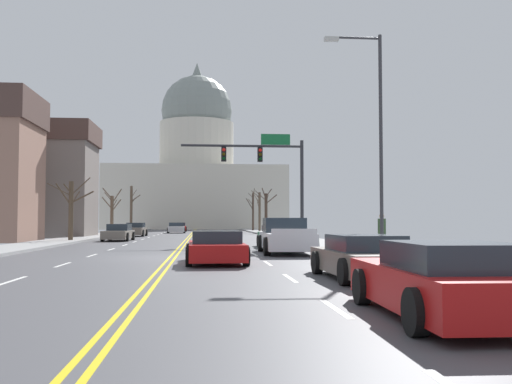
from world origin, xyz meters
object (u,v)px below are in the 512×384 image
at_px(sedan_near_00, 277,237).
at_px(sedan_oncoming_01, 135,230).
at_px(sedan_near_02, 216,248).
at_px(street_lamp_right, 374,125).
at_px(sedan_near_03, 364,258).
at_px(pickup_truck_near_01, 286,237).
at_px(pedestrian_00, 382,231).
at_px(sedan_oncoming_00, 119,233).
at_px(sedan_oncoming_02, 176,228).
at_px(sedan_oncoming_03, 179,227).
at_px(signal_gantry, 268,165).
at_px(sedan_near_04, 445,281).

relative_size(sedan_near_00, sedan_oncoming_01, 0.99).
height_order(sedan_near_00, sedan_near_02, sedan_near_00).
bearing_deg(street_lamp_right, sedan_near_03, -108.92).
bearing_deg(pickup_truck_near_01, pedestrian_00, -33.57).
distance_m(sedan_near_00, sedan_oncoming_00, 15.25).
xyz_separation_m(street_lamp_right, sedan_oncoming_02, (-9.84, 46.65, -4.67)).
bearing_deg(sedan_oncoming_03, sedan_oncoming_00, -94.91).
xyz_separation_m(pickup_truck_near_01, sedan_oncoming_01, (-10.10, 28.78, -0.13)).
xyz_separation_m(signal_gantry, pedestrian_00, (3.33, -13.15, -4.02)).
bearing_deg(sedan_near_02, street_lamp_right, 14.97).
distance_m(pickup_truck_near_01, sedan_near_02, 6.75).
xyz_separation_m(sedan_near_00, sedan_oncoming_03, (-7.32, 46.07, -0.03)).
bearing_deg(pedestrian_00, sedan_near_04, -103.98).
distance_m(sedan_oncoming_02, sedan_oncoming_03, 9.39).
distance_m(sedan_near_04, sedan_oncoming_02, 60.49).
bearing_deg(sedan_near_00, sedan_near_02, -107.52).
bearing_deg(street_lamp_right, sedan_near_02, -165.03).
relative_size(sedan_near_00, sedan_near_02, 0.93).
relative_size(street_lamp_right, sedan_near_00, 1.99).
distance_m(sedan_near_03, sedan_oncoming_02, 54.63).
relative_size(sedan_oncoming_00, sedan_oncoming_01, 1.04).
xyz_separation_m(pickup_truck_near_01, pedestrian_00, (3.73, -2.48, 0.34)).
xyz_separation_m(signal_gantry, sedan_oncoming_01, (-10.50, 18.11, -4.48)).
distance_m(signal_gantry, sedan_near_04, 28.69).
relative_size(sedan_near_03, sedan_oncoming_00, 1.03).
distance_m(pickup_truck_near_01, sedan_oncoming_03, 52.30).
bearing_deg(sedan_near_04, street_lamp_right, 77.59).
bearing_deg(sedan_near_00, sedan_oncoming_02, 101.23).
bearing_deg(sedan_near_04, sedan_near_03, 86.26).
distance_m(sedan_near_03, sedan_oncoming_00, 30.49).
bearing_deg(sedan_near_02, pedestrian_00, 25.74).
height_order(street_lamp_right, sedan_near_02, street_lamp_right).
relative_size(sedan_oncoming_01, sedan_oncoming_03, 1.03).
relative_size(street_lamp_right, sedan_oncoming_00, 1.90).
relative_size(pickup_truck_near_01, sedan_near_02, 1.21).
bearing_deg(sedan_oncoming_02, sedan_near_00, -78.77).
xyz_separation_m(pickup_truck_near_01, sedan_oncoming_02, (-6.93, 42.44, -0.13)).
height_order(sedan_near_00, sedan_oncoming_00, sedan_oncoming_00).
relative_size(sedan_near_03, sedan_oncoming_03, 1.11).
height_order(sedan_near_04, sedan_oncoming_00, sedan_oncoming_00).
bearing_deg(street_lamp_right, sedan_near_00, 104.39).
distance_m(signal_gantry, sedan_near_03, 22.84).
bearing_deg(sedan_oncoming_00, pickup_truck_near_01, -59.61).
xyz_separation_m(signal_gantry, sedan_near_00, (-0.04, -4.91, -4.50)).
height_order(sedan_oncoming_02, pedestrian_00, pedestrian_00).
bearing_deg(sedan_near_03, sedan_oncoming_01, 104.47).
height_order(sedan_oncoming_01, sedan_oncoming_03, sedan_oncoming_01).
relative_size(sedan_near_04, pedestrian_00, 2.83).
bearing_deg(sedan_near_03, sedan_near_02, 122.16).
height_order(street_lamp_right, sedan_oncoming_00, street_lamp_right).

